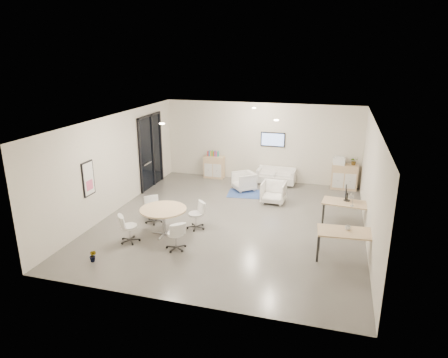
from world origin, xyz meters
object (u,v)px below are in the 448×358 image
loveseat (276,177)px  armchair_left (244,180)px  sideboard_left (214,167)px  sideboard_right (344,177)px  desk_rear (347,205)px  round_table (163,211)px  desk_front (348,234)px  armchair_right (273,191)px

loveseat → armchair_left: bearing=-132.9°
sideboard_left → armchair_left: (1.59, -1.23, -0.08)m
sideboard_right → desk_rear: bearing=-89.2°
sideboard_right → round_table: (-5.04, -5.74, 0.25)m
sideboard_right → armchair_left: size_ratio=1.26×
sideboard_left → desk_front: sideboard_left is taller
desk_front → armchair_right: bearing=120.0°
sideboard_left → round_table: (0.26, -5.76, 0.27)m
sideboard_left → desk_rear: 6.44m
desk_front → round_table: bearing=174.7°
sideboard_left → desk_front: size_ratio=0.60×
armchair_right → round_table: armchair_right is taller
armchair_left → desk_rear: (3.76, -2.35, 0.28)m
loveseat → desk_front: bearing=-62.7°
sideboard_left → armchair_left: 2.01m
sideboard_left → loveseat: bearing=-3.0°
armchair_left → round_table: size_ratio=0.58×
armchair_left → desk_rear: armchair_left is taller
loveseat → desk_rear: 4.37m
sideboard_left → desk_front: bearing=-47.4°
armchair_right → desk_front: 4.35m
desk_rear → sideboard_right: bearing=96.6°
sideboard_left → round_table: sideboard_left is taller
loveseat → armchair_left: size_ratio=1.97×
loveseat → round_table: round_table is taller
desk_front → sideboard_right: bearing=86.1°
round_table → loveseat: bearing=66.7°
armchair_left → round_table: bearing=-55.5°
sideboard_right → desk_rear: 3.56m
desk_front → round_table: (-5.10, 0.07, 0.03)m
sideboard_right → armchair_right: (-2.40, -2.23, -0.07)m
desk_rear → desk_front: desk_front is taller
round_table → armchair_right: bearing=53.0°
loveseat → armchair_right: bearing=-82.0°
desk_front → round_table: 5.10m
armchair_right → desk_front: armchair_right is taller
sideboard_left → loveseat: size_ratio=0.61×
desk_rear → round_table: (-5.09, -2.18, 0.06)m
loveseat → armchair_right: armchair_right is taller
round_table → desk_front: bearing=-0.8°
sideboard_right → armchair_right: size_ratio=1.17×
sideboard_right → loveseat: bearing=-177.4°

